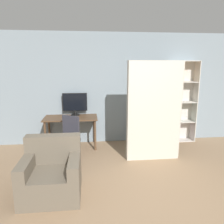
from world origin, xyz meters
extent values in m
plane|color=#937556|center=(0.00, 0.00, 0.00)|extent=(16.00, 16.00, 0.00)
cube|color=gray|center=(0.00, 2.93, 1.35)|extent=(8.00, 0.06, 2.70)
cube|color=brown|center=(-1.14, 2.59, 0.72)|extent=(1.23, 0.64, 0.03)
cylinder|color=brown|center=(-1.69, 2.33, 0.35)|extent=(0.05, 0.05, 0.71)
cylinder|color=brown|center=(-0.58, 2.33, 0.35)|extent=(0.05, 0.05, 0.71)
cylinder|color=brown|center=(-1.69, 2.84, 0.35)|extent=(0.05, 0.05, 0.71)
cylinder|color=brown|center=(-0.58, 2.84, 0.35)|extent=(0.05, 0.05, 0.71)
cylinder|color=black|center=(-1.04, 2.78, 0.75)|extent=(0.21, 0.21, 0.02)
cylinder|color=black|center=(-1.04, 2.78, 0.81)|extent=(0.04, 0.04, 0.10)
cube|color=black|center=(-1.04, 2.78, 1.06)|extent=(0.58, 0.02, 0.43)
cube|color=black|center=(-1.04, 2.78, 1.06)|extent=(0.56, 0.03, 0.41)
cylinder|color=#4C4C51|center=(-1.19, 1.77, 0.01)|extent=(0.52, 0.52, 0.03)
cylinder|color=#4C4C51|center=(-1.19, 1.77, 0.22)|extent=(0.05, 0.05, 0.39)
cube|color=#33333D|center=(-1.19, 1.77, 0.44)|extent=(0.61, 0.61, 0.05)
cube|color=#33333D|center=(-1.09, 1.94, 0.69)|extent=(0.36, 0.24, 0.45)
cube|color=beige|center=(1.28, 2.75, 1.02)|extent=(0.02, 0.31, 2.04)
cube|color=beige|center=(1.97, 2.75, 1.02)|extent=(0.02, 0.31, 2.04)
cube|color=beige|center=(1.63, 2.89, 1.02)|extent=(0.70, 0.02, 2.04)
cube|color=beige|center=(1.63, 2.75, 0.01)|extent=(0.67, 0.28, 0.02)
cube|color=beige|center=(1.63, 2.75, 0.51)|extent=(0.67, 0.28, 0.02)
cube|color=beige|center=(1.63, 2.75, 1.02)|extent=(0.67, 0.28, 0.02)
cube|color=beige|center=(1.63, 2.75, 1.52)|extent=(0.67, 0.28, 0.02)
cube|color=beige|center=(1.63, 2.75, 2.03)|extent=(0.67, 0.28, 0.02)
cube|color=brown|center=(1.31, 2.71, 0.20)|extent=(0.02, 0.19, 0.36)
cube|color=#287A38|center=(1.35, 2.76, 0.17)|extent=(0.03, 0.22, 0.31)
cube|color=brown|center=(1.39, 2.77, 0.19)|extent=(0.03, 0.20, 0.34)
cube|color=#7A2D84|center=(1.41, 2.80, 0.20)|extent=(0.02, 0.15, 0.36)
cube|color=#7A2D84|center=(1.45, 2.79, 0.19)|extent=(0.03, 0.18, 0.35)
cube|color=teal|center=(1.32, 2.74, 0.73)|extent=(0.02, 0.19, 0.42)
cube|color=gold|center=(1.35, 2.73, 0.68)|extent=(0.02, 0.21, 0.32)
cube|color=#287A38|center=(1.38, 2.80, 0.72)|extent=(0.02, 0.16, 0.39)
cube|color=red|center=(1.41, 2.72, 0.67)|extent=(0.02, 0.19, 0.29)
cube|color=brown|center=(1.43, 2.77, 0.71)|extent=(0.03, 0.23, 0.37)
cube|color=teal|center=(1.47, 2.77, 0.68)|extent=(0.03, 0.21, 0.30)
cube|color=#1E4C9E|center=(1.32, 2.74, 1.20)|extent=(0.03, 0.22, 0.34)
cube|color=gold|center=(1.35, 2.76, 1.17)|extent=(0.03, 0.17, 0.29)
cube|color=gold|center=(1.38, 2.78, 1.20)|extent=(0.04, 0.18, 0.35)
cube|color=silver|center=(1.42, 2.70, 1.18)|extent=(0.02, 0.17, 0.30)
cube|color=#232328|center=(1.45, 2.75, 1.22)|extent=(0.04, 0.17, 0.39)
cube|color=silver|center=(1.49, 2.79, 1.20)|extent=(0.02, 0.16, 0.34)
cube|color=silver|center=(1.32, 2.72, 1.74)|extent=(0.02, 0.21, 0.42)
cube|color=orange|center=(1.34, 2.73, 1.70)|extent=(0.02, 0.19, 0.33)
cube|color=#7A2D84|center=(1.37, 2.75, 1.69)|extent=(0.02, 0.18, 0.33)
cube|color=#1E4C9E|center=(1.40, 2.78, 1.73)|extent=(0.02, 0.16, 0.39)
cube|color=#287A38|center=(1.43, 2.79, 1.72)|extent=(0.02, 0.16, 0.39)
cube|color=#1E4C9E|center=(1.47, 2.72, 1.71)|extent=(0.04, 0.16, 0.36)
cube|color=gold|center=(1.51, 2.73, 1.73)|extent=(0.03, 0.20, 0.40)
cube|color=orange|center=(1.55, 2.77, 1.74)|extent=(0.04, 0.18, 0.41)
cube|color=beige|center=(0.60, 1.73, 1.01)|extent=(1.09, 0.19, 2.02)
cube|color=beige|center=(1.14, 1.73, 1.01)|extent=(0.01, 0.20, 1.98)
cube|color=#665B4C|center=(-1.28, 0.60, 0.20)|extent=(0.85, 0.80, 0.40)
cube|color=#665B4C|center=(-1.28, 0.90, 0.62)|extent=(0.85, 0.20, 0.45)
cube|color=#665B4C|center=(-1.63, 0.60, 0.50)|extent=(0.16, 0.80, 0.20)
cube|color=#665B4C|center=(-0.94, 0.60, 0.50)|extent=(0.16, 0.80, 0.20)
camera|label=1|loc=(-0.71, -2.45, 1.92)|focal=35.00mm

